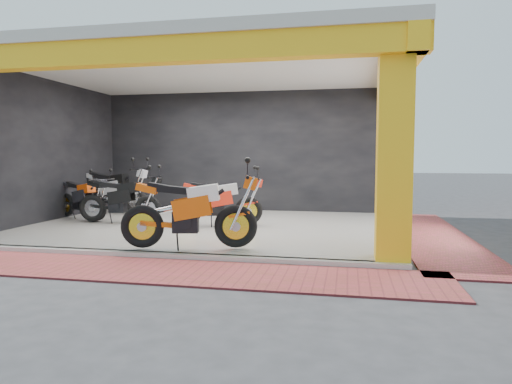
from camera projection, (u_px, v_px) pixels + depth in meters
ground at (177, 246)px, 8.40m from camera, size 80.00×80.00×0.00m
showroom_floor at (209, 227)px, 10.35m from camera, size 8.00×6.00×0.10m
showroom_ceiling at (208, 68)px, 10.07m from camera, size 8.40×6.40×0.20m
back_wall at (240, 153)px, 13.25m from camera, size 8.20×0.20×3.50m
left_wall at (46, 152)px, 11.02m from camera, size 0.20×6.20×3.50m
corner_column at (394, 150)px, 6.79m from camera, size 0.50×0.50×3.50m
header_beam_front at (150, 51)px, 7.16m from camera, size 8.40×0.30×0.40m
header_beam_right at (395, 76)px, 9.31m from camera, size 0.30×6.40×0.40m
floor_kerb at (153, 255)px, 7.40m from camera, size 8.00×0.20×0.10m
paver_front at (131, 269)px, 6.64m from camera, size 9.00×1.40×0.03m
paver_right at (432, 236)px, 9.41m from camera, size 1.40×7.00×0.03m
moto_hero at (236, 205)px, 7.60m from camera, size 2.54×1.38×1.47m
moto_row_a at (248, 197)px, 10.15m from camera, size 2.24×1.37×1.29m
moto_row_b at (148, 196)px, 10.47m from camera, size 2.16×0.87×1.30m
moto_row_c at (98, 196)px, 10.92m from camera, size 2.10×1.46×1.21m
moto_row_d at (135, 187)px, 12.14m from camera, size 2.51×1.28×1.46m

